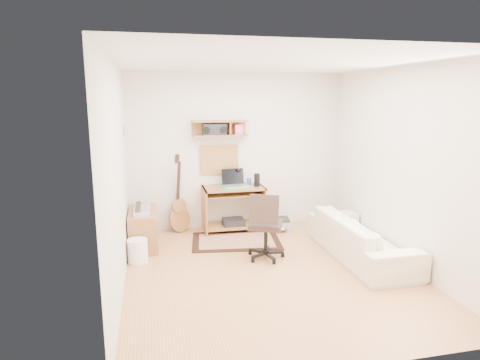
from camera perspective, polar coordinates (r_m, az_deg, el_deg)
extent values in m
cube|color=tan|center=(5.44, 4.03, -12.57)|extent=(3.60, 4.00, 0.01)
cube|color=white|center=(4.98, 4.47, 16.02)|extent=(3.60, 4.00, 0.01)
cube|color=silver|center=(6.97, -0.49, 4.01)|extent=(3.60, 0.01, 2.60)
cube|color=silver|center=(4.85, -16.64, 0.21)|extent=(0.01, 4.00, 2.60)
cube|color=silver|center=(5.82, 21.53, 1.70)|extent=(0.01, 4.00, 2.60)
cube|color=#9B6236|center=(6.74, -2.78, 7.16)|extent=(0.90, 0.25, 0.26)
cube|color=tan|center=(6.91, -2.88, 2.84)|extent=(0.64, 0.03, 0.49)
cube|color=#4C8CBF|center=(6.28, -15.77, 6.61)|extent=(0.02, 0.20, 0.15)
cylinder|color=black|center=(6.79, 2.36, 0.01)|extent=(0.10, 0.10, 0.21)
cylinder|color=#344E9D|center=(6.92, 1.25, -0.21)|extent=(0.08, 0.08, 0.11)
cube|color=black|center=(6.72, -3.58, 6.97)|extent=(0.37, 0.17, 0.19)
cube|color=tan|center=(6.46, -0.54, -8.42)|extent=(1.45, 1.07, 0.02)
cube|color=#9B6236|center=(6.35, -13.28, -6.56)|extent=(0.40, 0.90, 0.55)
cube|color=#B2B5BA|center=(6.26, -13.40, -3.89)|extent=(0.23, 0.72, 0.06)
cylinder|color=white|center=(5.81, -13.98, -9.51)|extent=(0.31, 0.31, 0.32)
cube|color=#A5A8AA|center=(7.07, 5.07, -6.03)|extent=(0.49, 0.40, 0.17)
imported|color=beige|center=(5.97, 16.45, -6.78)|extent=(0.57, 1.97, 0.77)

